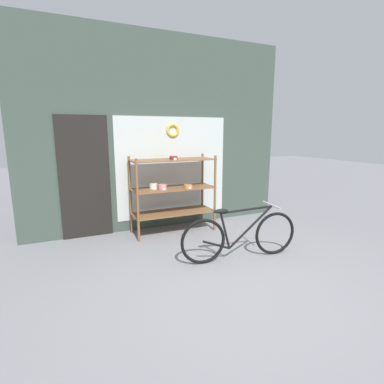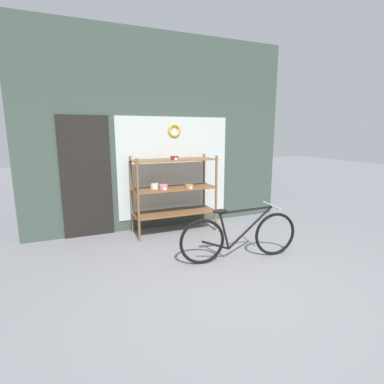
# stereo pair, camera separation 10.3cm
# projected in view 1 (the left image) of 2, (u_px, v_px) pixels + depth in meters

# --- Properties ---
(ground_plane) EXTENTS (30.00, 30.00, 0.00)m
(ground_plane) POSITION_uv_depth(u_px,v_px,m) (231.00, 283.00, 3.67)
(ground_plane) COLOR gray
(storefront_facade) EXTENTS (5.06, 0.13, 3.58)m
(storefront_facade) POSITION_uv_depth(u_px,v_px,m) (160.00, 136.00, 5.58)
(storefront_facade) COLOR #3D4C42
(storefront_facade) RESTS_ON ground_plane
(display_case) EXTENTS (1.49, 0.57, 1.41)m
(display_case) POSITION_uv_depth(u_px,v_px,m) (172.00, 188.00, 5.42)
(display_case) COLOR brown
(display_case) RESTS_ON ground_plane
(bicycle) EXTENTS (1.79, 0.46, 0.79)m
(bicycle) POSITION_uv_depth(u_px,v_px,m) (240.00, 236.00, 4.31)
(bicycle) COLOR black
(bicycle) RESTS_ON ground_plane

